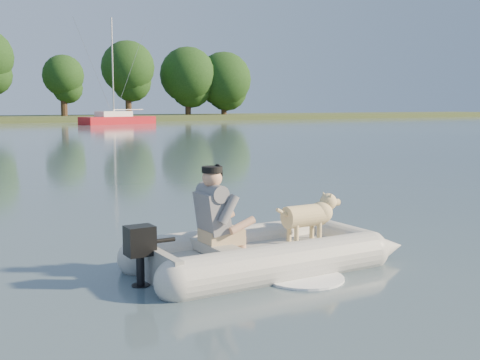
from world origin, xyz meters
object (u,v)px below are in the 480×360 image
dog (304,220)px  man (214,209)px  dinghy (265,220)px  sailboat (117,120)px

dog → man: bearing=180.0°
dinghy → man: man is taller
dinghy → sailboat: sailboat is taller
dinghy → man: size_ratio=4.16×
man → sailboat: size_ratio=0.10×
man → dog: size_ratio=1.16×
dinghy → dog: (0.59, 0.06, -0.06)m
dog → sailboat: bearing=73.4°
dinghy → sailboat: (14.09, 48.87, -0.10)m
dog → sailboat: sailboat is taller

